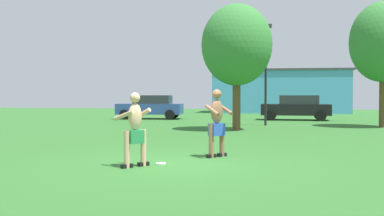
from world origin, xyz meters
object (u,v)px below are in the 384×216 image
object	(u,v)px
lamp_post	(266,63)
tree_left_field	(237,45)
frisbee	(161,163)
player_with_cap	(217,119)
tree_right_field	(383,42)
car_black_mid_lot	(296,107)
player_in_green	(135,128)
car_blue_far_end	(151,107)

from	to	relation	value
lamp_post	tree_left_field	bearing A→B (deg)	-111.23
frisbee	tree_left_field	world-z (taller)	tree_left_field
player_with_cap	tree_right_field	xyz separation A→B (m)	(6.95, 11.69, 3.24)
car_black_mid_lot	lamp_post	size ratio (longest dim) A/B	0.83
player_in_green	lamp_post	xyz separation A→B (m)	(2.90, 13.93, 2.41)
player_in_green	tree_left_field	xyz separation A→B (m)	(1.59, 10.56, 2.98)
frisbee	tree_right_field	size ratio (longest dim) A/B	0.04
player_with_cap	frisbee	distance (m)	2.02
tree_left_field	tree_right_field	bearing A→B (deg)	22.98
car_blue_far_end	lamp_post	world-z (taller)	lamp_post
car_blue_far_end	player_in_green	bearing A→B (deg)	-76.23
frisbee	car_black_mid_lot	xyz separation A→B (m)	(4.39, 18.74, 0.81)
car_black_mid_lot	lamp_post	bearing A→B (deg)	-110.20
lamp_post	player_with_cap	bearing A→B (deg)	-95.98
player_with_cap	car_blue_far_end	distance (m)	18.31
player_with_cap	frisbee	xyz separation A→B (m)	(-1.17, -1.33, -0.96)
player_with_cap	car_black_mid_lot	size ratio (longest dim) A/B	0.40
player_in_green	car_black_mid_lot	world-z (taller)	player_in_green
frisbee	tree_left_field	size ratio (longest dim) A/B	0.04
player_in_green	tree_right_field	size ratio (longest dim) A/B	0.27
car_blue_far_end	tree_left_field	bearing A→B (deg)	-53.55
player_with_cap	car_blue_far_end	bearing A→B (deg)	110.12
car_blue_far_end	tree_right_field	world-z (taller)	tree_right_field
player_with_cap	tree_left_field	xyz separation A→B (m)	(-0.04, 8.72, 2.87)
player_with_cap	car_blue_far_end	xyz separation A→B (m)	(-6.30, 17.19, -0.15)
player_in_green	tree_left_field	world-z (taller)	tree_left_field
car_black_mid_lot	tree_right_field	xyz separation A→B (m)	(3.73, -5.72, 3.39)
tree_right_field	car_blue_far_end	bearing A→B (deg)	157.43
car_blue_far_end	car_black_mid_lot	bearing A→B (deg)	1.29
frisbee	car_black_mid_lot	size ratio (longest dim) A/B	0.06
lamp_post	tree_left_field	xyz separation A→B (m)	(-1.31, -3.37, 0.57)
tree_right_field	tree_left_field	bearing A→B (deg)	-157.02
player_with_cap	lamp_post	bearing A→B (deg)	84.02
player_with_cap	tree_left_field	size ratio (longest dim) A/B	0.31
car_black_mid_lot	player_with_cap	bearing A→B (deg)	-100.49
player_with_cap	player_in_green	distance (m)	2.46
car_black_mid_lot	lamp_post	world-z (taller)	lamp_post
player_in_green	tree_right_field	world-z (taller)	tree_right_field
player_in_green	car_black_mid_lot	distance (m)	19.85
player_in_green	lamp_post	size ratio (longest dim) A/B	0.31
frisbee	car_blue_far_end	xyz separation A→B (m)	(-5.13, 18.52, 0.81)
car_black_mid_lot	lamp_post	distance (m)	6.17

